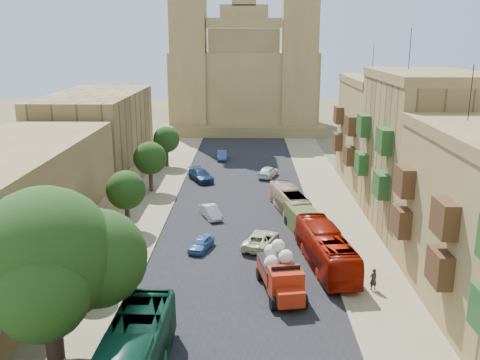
{
  "coord_description": "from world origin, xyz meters",
  "views": [
    {
      "loc": [
        0.68,
        -20.93,
        16.55
      ],
      "look_at": [
        0.0,
        26.0,
        4.0
      ],
      "focal_mm": 40.0,
      "sensor_mm": 36.0,
      "label": 1
    }
  ],
  "objects_px": {
    "car_white_b": "(268,172)",
    "street_tree_b": "(126,190)",
    "car_white_a": "(211,212)",
    "car_cream": "(261,240)",
    "red_truck": "(281,272)",
    "street_tree_c": "(150,158)",
    "bus_cream_east": "(289,201)",
    "car_blue_b": "(222,155)",
    "ficus_tree": "(48,261)",
    "olive_pickup": "(302,220)",
    "street_tree_a": "(87,250)",
    "pedestrian_a": "(373,279)",
    "car_dkblue": "(201,175)",
    "car_blue_a": "(201,243)",
    "church": "(244,77)",
    "pedestrian_c": "(348,277)",
    "bus_red_east": "(326,249)",
    "street_tree_d": "(166,140)"
  },
  "relations": [
    {
      "from": "red_truck",
      "to": "car_cream",
      "type": "xyz_separation_m",
      "value": [
        -1.1,
        8.07,
        -0.87
      ]
    },
    {
      "from": "car_white_b",
      "to": "car_blue_b",
      "type": "height_order",
      "value": "car_white_b"
    },
    {
      "from": "car_blue_a",
      "to": "car_white_b",
      "type": "height_order",
      "value": "car_white_b"
    },
    {
      "from": "car_cream",
      "to": "olive_pickup",
      "type": "bearing_deg",
      "value": -114.71
    },
    {
      "from": "car_white_b",
      "to": "street_tree_b",
      "type": "bearing_deg",
      "value": 74.46
    },
    {
      "from": "bus_red_east",
      "to": "car_blue_a",
      "type": "height_order",
      "value": "bus_red_east"
    },
    {
      "from": "ficus_tree",
      "to": "olive_pickup",
      "type": "distance_m",
      "value": 25.2
    },
    {
      "from": "bus_cream_east",
      "to": "pedestrian_c",
      "type": "bearing_deg",
      "value": 88.17
    },
    {
      "from": "church",
      "to": "car_cream",
      "type": "height_order",
      "value": "church"
    },
    {
      "from": "street_tree_c",
      "to": "street_tree_d",
      "type": "distance_m",
      "value": 12.0
    },
    {
      "from": "street_tree_b",
      "to": "ficus_tree",
      "type": "bearing_deg",
      "value": -88.33
    },
    {
      "from": "red_truck",
      "to": "car_blue_b",
      "type": "xyz_separation_m",
      "value": [
        -5.81,
        40.27,
        -0.9
      ]
    },
    {
      "from": "car_dkblue",
      "to": "olive_pickup",
      "type": "bearing_deg",
      "value": -82.85
    },
    {
      "from": "ficus_tree",
      "to": "olive_pickup",
      "type": "height_order",
      "value": "ficus_tree"
    },
    {
      "from": "olive_pickup",
      "to": "bus_cream_east",
      "type": "height_order",
      "value": "bus_cream_east"
    },
    {
      "from": "red_truck",
      "to": "car_blue_b",
      "type": "relative_size",
      "value": 1.64
    },
    {
      "from": "olive_pickup",
      "to": "bus_red_east",
      "type": "bearing_deg",
      "value": -83.02
    },
    {
      "from": "street_tree_a",
      "to": "pedestrian_a",
      "type": "distance_m",
      "value": 19.31
    },
    {
      "from": "street_tree_c",
      "to": "car_white_b",
      "type": "relative_size",
      "value": 1.39
    },
    {
      "from": "car_blue_a",
      "to": "bus_cream_east",
      "type": "bearing_deg",
      "value": 68.99
    },
    {
      "from": "car_cream",
      "to": "red_truck",
      "type": "bearing_deg",
      "value": 116.4
    },
    {
      "from": "street_tree_b",
      "to": "street_tree_c",
      "type": "xyz_separation_m",
      "value": [
        0.0,
        12.0,
        0.18
      ]
    },
    {
      "from": "ficus_tree",
      "to": "bus_cream_east",
      "type": "height_order",
      "value": "ficus_tree"
    },
    {
      "from": "bus_cream_east",
      "to": "street_tree_d",
      "type": "bearing_deg",
      "value": -63.65
    },
    {
      "from": "car_white_b",
      "to": "pedestrian_c",
      "type": "relative_size",
      "value": 2.37
    },
    {
      "from": "street_tree_b",
      "to": "car_blue_a",
      "type": "bearing_deg",
      "value": -34.95
    },
    {
      "from": "olive_pickup",
      "to": "church",
      "type": "bearing_deg",
      "value": 95.78
    },
    {
      "from": "bus_red_east",
      "to": "car_blue_b",
      "type": "height_order",
      "value": "bus_red_east"
    },
    {
      "from": "red_truck",
      "to": "street_tree_b",
      "type": "bearing_deg",
      "value": 136.43
    },
    {
      "from": "street_tree_c",
      "to": "red_truck",
      "type": "relative_size",
      "value": 0.9
    },
    {
      "from": "street_tree_c",
      "to": "car_blue_a",
      "type": "relative_size",
      "value": 1.74
    },
    {
      "from": "red_truck",
      "to": "car_dkblue",
      "type": "xyz_separation_m",
      "value": [
        -7.79,
        28.7,
        -0.83
      ]
    },
    {
      "from": "street_tree_a",
      "to": "bus_red_east",
      "type": "xyz_separation_m",
      "value": [
        16.5,
        3.99,
        -1.48
      ]
    },
    {
      "from": "street_tree_a",
      "to": "pedestrian_c",
      "type": "bearing_deg",
      "value": 1.49
    },
    {
      "from": "street_tree_c",
      "to": "bus_cream_east",
      "type": "xyz_separation_m",
      "value": [
        14.77,
        -7.16,
        -2.56
      ]
    },
    {
      "from": "car_blue_a",
      "to": "car_white_b",
      "type": "bearing_deg",
      "value": 92.73
    },
    {
      "from": "red_truck",
      "to": "car_white_b",
      "type": "relative_size",
      "value": 1.54
    },
    {
      "from": "olive_pickup",
      "to": "car_white_b",
      "type": "xyz_separation_m",
      "value": [
        -2.36,
        18.58,
        -0.3
      ]
    },
    {
      "from": "church",
      "to": "street_tree_b",
      "type": "bearing_deg",
      "value": -100.38
    },
    {
      "from": "church",
      "to": "car_cream",
      "type": "relative_size",
      "value": 7.75
    },
    {
      "from": "car_dkblue",
      "to": "car_white_b",
      "type": "height_order",
      "value": "car_dkblue"
    },
    {
      "from": "ficus_tree",
      "to": "bus_cream_east",
      "type": "bearing_deg",
      "value": 60.25
    },
    {
      "from": "ficus_tree",
      "to": "car_white_b",
      "type": "relative_size",
      "value": 2.34
    },
    {
      "from": "street_tree_b",
      "to": "red_truck",
      "type": "relative_size",
      "value": 0.86
    },
    {
      "from": "ficus_tree",
      "to": "pedestrian_c",
      "type": "distance_m",
      "value": 19.49
    },
    {
      "from": "church",
      "to": "street_tree_c",
      "type": "height_order",
      "value": "church"
    },
    {
      "from": "car_blue_b",
      "to": "pedestrian_a",
      "type": "bearing_deg",
      "value": -75.46
    },
    {
      "from": "ficus_tree",
      "to": "street_tree_b",
      "type": "height_order",
      "value": "ficus_tree"
    },
    {
      "from": "car_white_a",
      "to": "car_cream",
      "type": "relative_size",
      "value": 0.77
    },
    {
      "from": "church",
      "to": "red_truck",
      "type": "height_order",
      "value": "church"
    }
  ]
}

